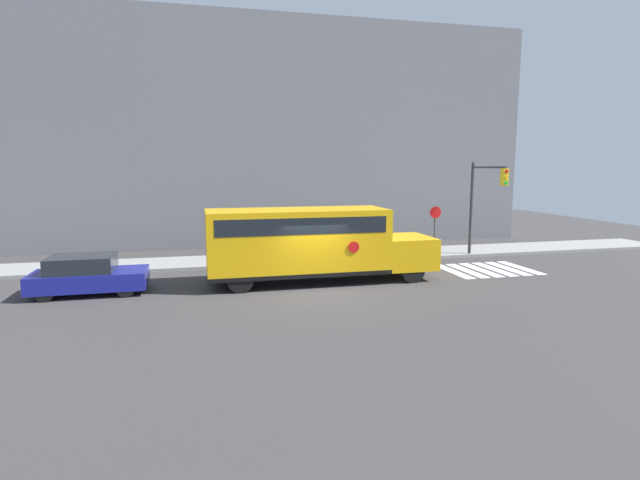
# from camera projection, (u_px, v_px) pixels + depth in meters

# --- Properties ---
(ground_plane) EXTENTS (60.00, 60.00, 0.00)m
(ground_plane) POSITION_uv_depth(u_px,v_px,m) (316.00, 291.00, 19.10)
(ground_plane) COLOR #3A3838
(sidewalk_strip) EXTENTS (44.00, 3.00, 0.15)m
(sidewalk_strip) POSITION_uv_depth(u_px,v_px,m) (287.00, 259.00, 25.34)
(sidewalk_strip) COLOR gray
(sidewalk_strip) RESTS_ON ground
(building_backdrop) EXTENTS (32.00, 4.00, 13.32)m
(building_backdrop) POSITION_uv_depth(u_px,v_px,m) (268.00, 135.00, 30.62)
(building_backdrop) COLOR slate
(building_backdrop) RESTS_ON ground
(crosswalk_stripes) EXTENTS (4.00, 3.20, 0.01)m
(crosswalk_stripes) POSITION_uv_depth(u_px,v_px,m) (487.00, 269.00, 23.04)
(crosswalk_stripes) COLOR white
(crosswalk_stripes) RESTS_ON ground
(school_bus) EXTENTS (9.36, 2.57, 3.02)m
(school_bus) POSITION_uv_depth(u_px,v_px,m) (309.00, 241.00, 20.31)
(school_bus) COLOR #EAA80F
(school_bus) RESTS_ON ground
(parked_car) EXTENTS (4.07, 1.88, 1.45)m
(parked_car) POSITION_uv_depth(u_px,v_px,m) (87.00, 275.00, 18.54)
(parked_car) COLOR navy
(parked_car) RESTS_ON ground
(stop_sign) EXTENTS (0.62, 0.10, 2.66)m
(stop_sign) POSITION_uv_depth(u_px,v_px,m) (435.00, 224.00, 26.05)
(stop_sign) COLOR #38383A
(stop_sign) RESTS_ON ground
(traffic_light) EXTENTS (0.28, 3.02, 4.93)m
(traffic_light) POSITION_uv_depth(u_px,v_px,m) (482.00, 195.00, 25.03)
(traffic_light) COLOR #38383A
(traffic_light) RESTS_ON ground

